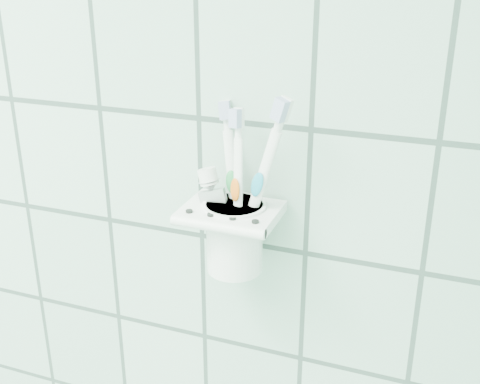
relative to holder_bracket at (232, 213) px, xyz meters
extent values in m
cube|color=white|center=(0.00, 0.04, -0.01)|extent=(0.05, 0.02, 0.03)
cube|color=white|center=(0.00, 0.00, 0.00)|extent=(0.11, 0.09, 0.01)
cylinder|color=white|center=(0.00, -0.04, 0.00)|extent=(0.11, 0.01, 0.01)
cylinder|color=black|center=(-0.04, -0.03, 0.01)|extent=(0.01, 0.01, 0.00)
cylinder|color=black|center=(-0.01, -0.03, 0.01)|extent=(0.01, 0.01, 0.00)
cylinder|color=black|center=(0.01, -0.03, 0.01)|extent=(0.01, 0.01, 0.00)
cylinder|color=black|center=(0.04, -0.03, 0.01)|extent=(0.01, 0.01, 0.00)
cylinder|color=white|center=(0.00, 0.00, -0.03)|extent=(0.07, 0.07, 0.09)
cylinder|color=white|center=(0.00, 0.00, 0.01)|extent=(0.08, 0.08, 0.01)
cylinder|color=black|center=(0.00, 0.00, 0.01)|extent=(0.06, 0.06, 0.00)
cylinder|color=white|center=(0.01, 0.00, 0.01)|extent=(0.04, 0.05, 0.16)
cylinder|color=white|center=(0.01, 0.00, 0.11)|extent=(0.01, 0.01, 0.02)
cube|color=silver|center=(0.01, 0.00, 0.12)|extent=(0.02, 0.02, 0.02)
cube|color=white|center=(0.01, 0.01, 0.12)|extent=(0.02, 0.01, 0.03)
ellipsoid|color=green|center=(0.01, 0.00, 0.03)|extent=(0.02, 0.01, 0.03)
cylinder|color=white|center=(0.01, -0.01, 0.01)|extent=(0.02, 0.04, 0.16)
cylinder|color=white|center=(0.01, -0.01, 0.10)|extent=(0.01, 0.01, 0.02)
cube|color=silver|center=(0.01, -0.02, 0.12)|extent=(0.02, 0.02, 0.02)
cube|color=white|center=(0.01, -0.01, 0.12)|extent=(0.01, 0.01, 0.02)
ellipsoid|color=orange|center=(0.01, -0.01, 0.03)|extent=(0.02, 0.01, 0.03)
cylinder|color=white|center=(0.00, 0.01, 0.02)|extent=(0.07, 0.03, 0.18)
cylinder|color=white|center=(0.00, 0.01, 0.13)|extent=(0.02, 0.01, 0.03)
cube|color=silver|center=(0.00, 0.00, 0.14)|extent=(0.02, 0.02, 0.03)
cube|color=white|center=(0.00, 0.01, 0.14)|extent=(0.02, 0.01, 0.03)
ellipsoid|color=teal|center=(0.00, 0.00, 0.05)|extent=(0.03, 0.01, 0.04)
cube|color=silver|center=(0.00, 0.00, -0.02)|extent=(0.06, 0.03, 0.10)
cube|color=silver|center=(0.00, 0.00, -0.06)|extent=(0.04, 0.01, 0.02)
cone|color=silver|center=(0.00, 0.00, 0.03)|extent=(0.03, 0.03, 0.02)
cylinder|color=white|center=(0.00, 0.00, 0.04)|extent=(0.03, 0.03, 0.03)
camera|label=1|loc=(0.24, -0.61, 0.30)|focal=45.00mm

